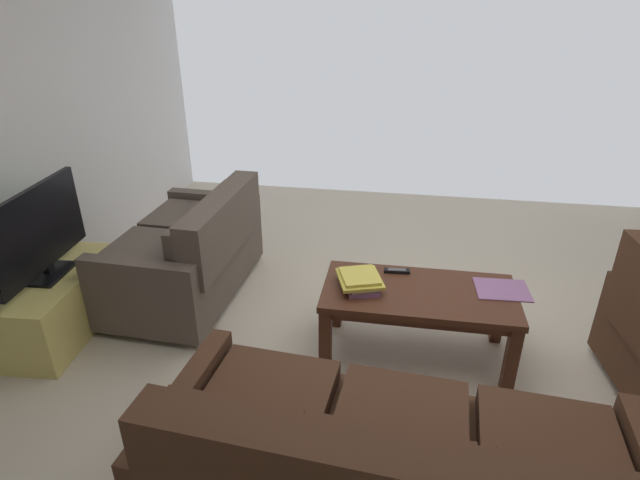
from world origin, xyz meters
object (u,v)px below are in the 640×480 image
(loveseat_near, at_px, (191,252))
(coffee_table, at_px, (418,301))
(loose_magazine, at_px, (502,290))
(flat_tv, at_px, (39,232))
(book_stack, at_px, (361,281))
(tv_stand, at_px, (57,303))
(tv_remote, at_px, (397,271))

(loveseat_near, distance_m, coffee_table, 1.69)
(loveseat_near, relative_size, loose_magazine, 4.36)
(flat_tv, distance_m, book_stack, 2.00)
(loveseat_near, bearing_deg, loose_magazine, 169.97)
(flat_tv, height_order, book_stack, flat_tv)
(tv_stand, height_order, tv_remote, tv_remote)
(coffee_table, relative_size, loose_magazine, 3.70)
(loveseat_near, bearing_deg, tv_remote, 170.02)
(flat_tv, relative_size, tv_remote, 5.48)
(loveseat_near, relative_size, book_stack, 4.03)
(loveseat_near, height_order, book_stack, loveseat_near)
(book_stack, bearing_deg, tv_remote, -133.57)
(loveseat_near, bearing_deg, tv_stand, 39.87)
(tv_remote, distance_m, loose_magazine, 0.63)
(loveseat_near, relative_size, tv_stand, 1.36)
(book_stack, distance_m, loose_magazine, 0.84)
(flat_tv, bearing_deg, tv_stand, -36.23)
(tv_remote, bearing_deg, tv_stand, 8.41)
(tv_stand, relative_size, book_stack, 2.97)
(loveseat_near, height_order, flat_tv, flat_tv)
(coffee_table, height_order, tv_remote, tv_remote)
(tv_stand, distance_m, tv_remote, 2.23)
(loveseat_near, xyz_separation_m, tv_remote, (-1.49, 0.26, 0.13))
(loveseat_near, height_order, tv_stand, loveseat_near)
(loveseat_near, relative_size, flat_tv, 1.51)
(tv_remote, xyz_separation_m, loose_magazine, (-0.62, 0.11, -0.01))
(coffee_table, height_order, loose_magazine, loose_magazine)
(loose_magazine, bearing_deg, loveseat_near, -102.59)
(coffee_table, bearing_deg, loveseat_near, -15.69)
(coffee_table, bearing_deg, book_stack, 3.88)
(tv_stand, height_order, book_stack, book_stack)
(loose_magazine, bearing_deg, coffee_table, -82.69)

